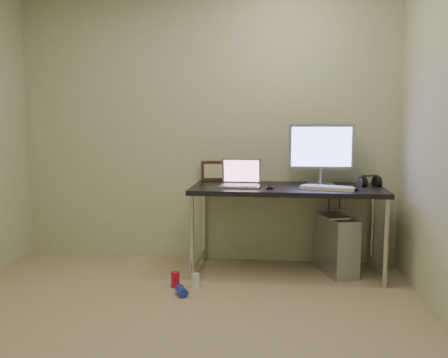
# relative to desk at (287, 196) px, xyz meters

# --- Properties ---
(floor) EXTENTS (3.50, 3.50, 0.00)m
(floor) POSITION_rel_desk_xyz_m (-0.76, -1.40, -0.67)
(floor) COLOR tan
(floor) RESTS_ON ground
(wall_back) EXTENTS (3.50, 0.02, 2.50)m
(wall_back) POSITION_rel_desk_xyz_m (-0.76, 0.35, 0.58)
(wall_back) COLOR beige
(wall_back) RESTS_ON ground
(desk) EXTENTS (1.62, 0.71, 0.75)m
(desk) POSITION_rel_desk_xyz_m (0.00, 0.00, 0.00)
(desk) COLOR black
(desk) RESTS_ON ground
(tower_computer) EXTENTS (0.35, 0.52, 0.53)m
(tower_computer) POSITION_rel_desk_xyz_m (0.43, 0.03, -0.42)
(tower_computer) COLOR #A3A3A7
(tower_computer) RESTS_ON ground
(cable_a) EXTENTS (0.01, 0.16, 0.69)m
(cable_a) POSITION_rel_desk_xyz_m (0.38, 0.30, -0.27)
(cable_a) COLOR black
(cable_a) RESTS_ON ground
(cable_b) EXTENTS (0.02, 0.11, 0.71)m
(cable_b) POSITION_rel_desk_xyz_m (0.47, 0.28, -0.29)
(cable_b) COLOR black
(cable_b) RESTS_ON ground
(can_red) EXTENTS (0.09, 0.09, 0.12)m
(can_red) POSITION_rel_desk_xyz_m (-0.87, -0.50, -0.61)
(can_red) COLOR red
(can_red) RESTS_ON ground
(can_white) EXTENTS (0.07, 0.07, 0.12)m
(can_white) POSITION_rel_desk_xyz_m (-0.71, -0.50, -0.61)
(can_white) COLOR white
(can_white) RESTS_ON ground
(can_blue) EXTENTS (0.12, 0.15, 0.07)m
(can_blue) POSITION_rel_desk_xyz_m (-0.78, -0.68, -0.64)
(can_blue) COLOR #1E2FBF
(can_blue) RESTS_ON ground
(laptop) EXTENTS (0.34, 0.27, 0.23)m
(laptop) POSITION_rel_desk_xyz_m (-0.39, -0.03, 0.13)
(laptop) COLOR #A9AAB0
(laptop) RESTS_ON desk
(monitor) EXTENTS (0.56, 0.17, 0.53)m
(monitor) POSITION_rel_desk_xyz_m (0.29, 0.15, 0.39)
(monitor) COLOR #A9AAB0
(monitor) RESTS_ON desk
(keyboard) EXTENTS (0.46, 0.26, 0.03)m
(keyboard) POSITION_rel_desk_xyz_m (0.33, -0.14, 0.09)
(keyboard) COLOR silver
(keyboard) RESTS_ON desk
(mouse_right) EXTENTS (0.09, 0.13, 0.04)m
(mouse_right) POSITION_rel_desk_xyz_m (0.53, -0.16, 0.10)
(mouse_right) COLOR black
(mouse_right) RESTS_ON desk
(mouse_left) EXTENTS (0.07, 0.11, 0.04)m
(mouse_left) POSITION_rel_desk_xyz_m (-0.14, -0.13, 0.10)
(mouse_left) COLOR black
(mouse_left) RESTS_ON desk
(headphones) EXTENTS (0.21, 0.12, 0.12)m
(headphones) POSITION_rel_desk_xyz_m (0.70, 0.10, 0.11)
(headphones) COLOR black
(headphones) RESTS_ON desk
(picture_frame) EXTENTS (0.24, 0.12, 0.19)m
(picture_frame) POSITION_rel_desk_xyz_m (-0.68, 0.32, 0.17)
(picture_frame) COLOR black
(picture_frame) RESTS_ON desk
(webcam) EXTENTS (0.04, 0.03, 0.11)m
(webcam) POSITION_rel_desk_xyz_m (-0.36, 0.30, 0.16)
(webcam) COLOR silver
(webcam) RESTS_ON desk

